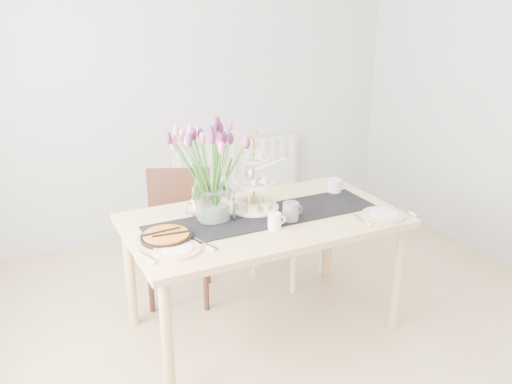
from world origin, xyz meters
name	(u,v)px	position (x,y,z in m)	size (l,w,h in m)	color
room_shell	(330,148)	(0.00, 0.00, 1.30)	(4.50, 4.50, 4.50)	tan
radiator	(237,174)	(0.50, 2.19, 0.45)	(1.20, 0.08, 0.60)	white
dining_table	(264,229)	(-0.07, 0.55, 0.67)	(1.60, 0.90, 0.75)	tan
chair_brown	(179,225)	(-0.38, 1.20, 0.51)	(0.57, 0.57, 0.87)	#361913
chair_white	(280,213)	(0.36, 1.13, 0.48)	(0.54, 0.54, 0.83)	white
table_runner	(264,216)	(-0.07, 0.55, 0.75)	(1.40, 0.35, 0.01)	black
tulip_vase	(212,156)	(-0.35, 0.64, 1.13)	(0.69, 0.69, 0.60)	silver
cake_stand	(254,190)	(-0.07, 0.68, 0.88)	(0.30, 0.30, 0.44)	gold
teapot	(200,205)	(-0.40, 0.73, 0.82)	(0.22, 0.18, 0.14)	silver
cream_jug	(335,186)	(0.54, 0.71, 0.80)	(0.09, 0.09, 0.09)	white
tart_tin	(166,236)	(-0.68, 0.51, 0.77)	(0.28, 0.28, 0.03)	black
mug_grey	(291,212)	(0.05, 0.43, 0.81)	(0.09, 0.09, 0.11)	slate
mug_white	(274,221)	(-0.09, 0.38, 0.79)	(0.08, 0.08, 0.09)	white
plate_left	(177,250)	(-0.67, 0.35, 0.76)	(0.24, 0.24, 0.01)	white
plate_right	(383,215)	(0.58, 0.25, 0.76)	(0.25, 0.25, 0.01)	silver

